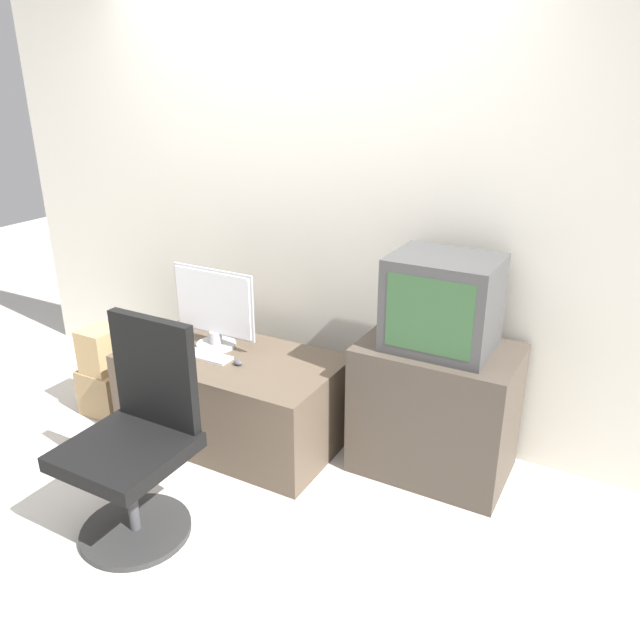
{
  "coord_description": "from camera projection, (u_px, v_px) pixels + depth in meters",
  "views": [
    {
      "loc": [
        1.83,
        -1.77,
        2.0
      ],
      "look_at": [
        0.36,
        0.91,
        0.77
      ],
      "focal_mm": 35.0,
      "sensor_mm": 36.0,
      "label": 1
    }
  ],
  "objects": [
    {
      "name": "ground_plane",
      "position": [
        164.0,
        516.0,
        3.0
      ],
      "size": [
        12.0,
        12.0,
        0.0
      ],
      "primitive_type": "plane",
      "color": "beige"
    },
    {
      "name": "wall_back",
      "position": [
        300.0,
        200.0,
        3.6
      ],
      "size": [
        4.4,
        0.05,
        2.6
      ],
      "color": "silver",
      "rests_on": "ground_plane"
    },
    {
      "name": "crt_tv",
      "position": [
        443.0,
        303.0,
        3.02
      ],
      "size": [
        0.51,
        0.41,
        0.47
      ],
      "color": "#474747",
      "rests_on": "side_stand"
    },
    {
      "name": "desk",
      "position": [
        233.0,
        397.0,
        3.56
      ],
      "size": [
        1.22,
        0.67,
        0.52
      ],
      "color": "brown",
      "rests_on": "ground_plane"
    },
    {
      "name": "main_monitor",
      "position": [
        214.0,
        309.0,
        3.5
      ],
      "size": [
        0.53,
        0.23,
        0.46
      ],
      "color": "#B2B2B7",
      "rests_on": "desk"
    },
    {
      "name": "mouse",
      "position": [
        238.0,
        363.0,
        3.35
      ],
      "size": [
        0.06,
        0.04,
        0.03
      ],
      "color": "#4C4C51",
      "rests_on": "desk"
    },
    {
      "name": "cardboard_box_upper",
      "position": [
        101.0,
        350.0,
        3.76
      ],
      "size": [
        0.2,
        0.22,
        0.27
      ],
      "color": "tan",
      "rests_on": "cardboard_box_lower"
    },
    {
      "name": "keyboard",
      "position": [
        205.0,
        355.0,
        3.46
      ],
      "size": [
        0.32,
        0.1,
        0.01
      ],
      "color": "white",
      "rests_on": "desk"
    },
    {
      "name": "office_chair",
      "position": [
        137.0,
        444.0,
        2.79
      ],
      "size": [
        0.5,
        0.5,
        1.0
      ],
      "color": "#333333",
      "rests_on": "ground_plane"
    },
    {
      "name": "cardboard_box_lower",
      "position": [
        107.0,
        391.0,
        3.87
      ],
      "size": [
        0.28,
        0.24,
        0.29
      ],
      "color": "#A3845B",
      "rests_on": "ground_plane"
    },
    {
      "name": "side_stand",
      "position": [
        435.0,
        409.0,
        3.25
      ],
      "size": [
        0.79,
        0.52,
        0.71
      ],
      "color": "#4C4238",
      "rests_on": "ground_plane"
    }
  ]
}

